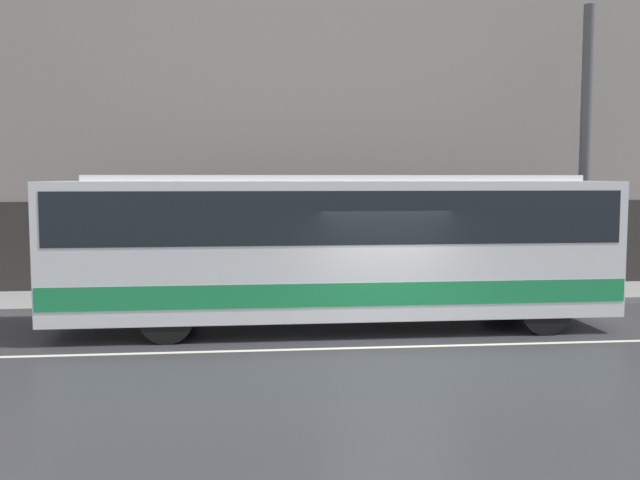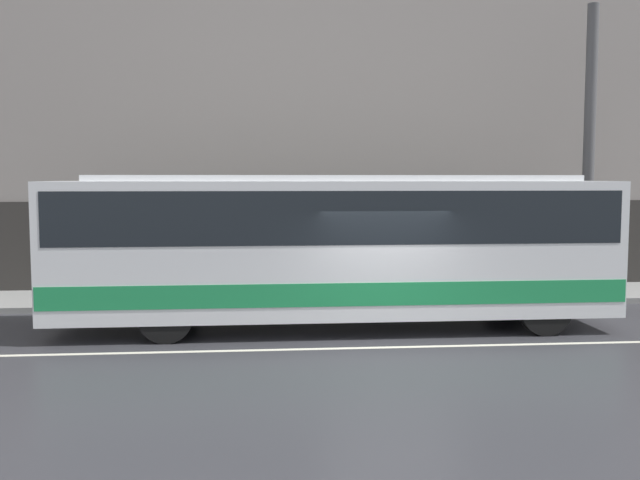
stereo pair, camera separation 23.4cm
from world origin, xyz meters
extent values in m
plane|color=#333338|center=(0.00, 0.00, 0.00)|extent=(60.00, 60.00, 0.00)
cube|color=gray|center=(0.00, 5.35, 0.07)|extent=(60.00, 2.69, 0.14)
cube|color=gray|center=(0.00, 6.84, 5.00)|extent=(60.00, 0.30, 10.01)
cube|color=#2D2B28|center=(0.00, 6.68, 1.25)|extent=(60.00, 0.06, 2.50)
cube|color=beige|center=(0.00, 0.00, 0.00)|extent=(54.00, 0.14, 0.01)
cube|color=white|center=(-0.86, 1.90, 1.71)|extent=(11.45, 2.60, 2.71)
cube|color=#1E8C4C|center=(-0.86, 1.90, 0.90)|extent=(11.39, 2.62, 0.45)
cube|color=black|center=(-0.86, 1.90, 2.37)|extent=(11.10, 2.62, 1.03)
cube|color=orange|center=(4.81, 1.90, 2.87)|extent=(0.12, 1.95, 0.28)
cube|color=white|center=(-0.86, 1.90, 3.12)|extent=(9.73, 2.21, 0.12)
cylinder|color=black|center=(3.26, 0.76, 0.53)|extent=(1.05, 0.28, 1.05)
cylinder|color=black|center=(3.26, 3.04, 0.53)|extent=(1.05, 0.28, 1.05)
cylinder|color=black|center=(-4.19, 0.76, 0.53)|extent=(1.05, 0.28, 1.05)
cylinder|color=black|center=(-4.19, 3.04, 0.53)|extent=(1.05, 0.28, 1.05)
cylinder|color=#4C4C4F|center=(5.96, 4.69, 3.80)|extent=(0.29, 0.29, 7.32)
cylinder|color=#333338|center=(-4.16, 5.43, 0.79)|extent=(0.36, 0.36, 1.30)
sphere|color=tan|center=(-4.16, 5.43, 1.56)|extent=(0.24, 0.24, 0.24)
camera|label=1|loc=(-2.71, -12.76, 3.12)|focal=40.00mm
camera|label=2|loc=(-2.48, -12.78, 3.12)|focal=40.00mm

